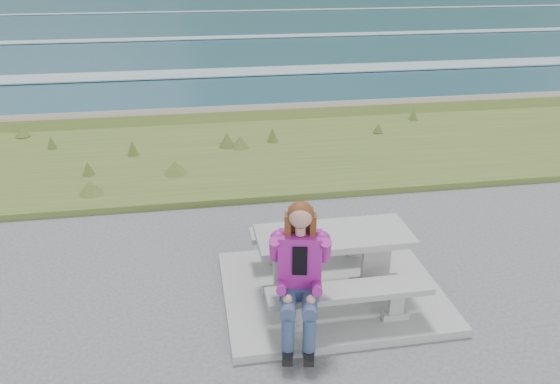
{
  "coord_description": "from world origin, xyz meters",
  "views": [
    {
      "loc": [
        -1.56,
        -5.4,
        3.85
      ],
      "look_at": [
        -0.43,
        1.2,
        0.88
      ],
      "focal_mm": 35.0,
      "sensor_mm": 36.0,
      "label": 1
    }
  ],
  "objects": [
    {
      "name": "concrete_slab",
      "position": [
        0.0,
        0.0,
        0.05
      ],
      "size": [
        2.6,
        2.1,
        0.1
      ],
      "primitive_type": "cube",
      "color": "gray",
      "rests_on": "ground"
    },
    {
      "name": "shore_drop",
      "position": [
        0.0,
        7.9,
        0.0
      ],
      "size": [
        160.0,
        0.8,
        2.2
      ],
      "primitive_type": "cube",
      "color": "brown",
      "rests_on": "ground"
    },
    {
      "name": "bench_seaward",
      "position": [
        0.0,
        0.7,
        0.45
      ],
      "size": [
        1.8,
        0.35,
        0.45
      ],
      "color": "gray",
      "rests_on": "concrete_slab"
    },
    {
      "name": "bench_landward",
      "position": [
        0.0,
        -0.7,
        0.45
      ],
      "size": [
        1.8,
        0.35,
        0.45
      ],
      "color": "gray",
      "rests_on": "concrete_slab"
    },
    {
      "name": "grass_verge",
      "position": [
        0.0,
        5.0,
        0.0
      ],
      "size": [
        160.0,
        4.5,
        0.22
      ],
      "primitive_type": "cube",
      "color": "#3F5A21",
      "rests_on": "ground"
    },
    {
      "name": "ocean",
      "position": [
        0.0,
        25.09,
        -1.74
      ],
      "size": [
        1600.0,
        1600.0,
        0.09
      ],
      "color": "#214B5D",
      "rests_on": "ground"
    },
    {
      "name": "picnic_table",
      "position": [
        0.0,
        0.0,
        0.68
      ],
      "size": [
        1.8,
        0.75,
        0.75
      ],
      "color": "gray",
      "rests_on": "concrete_slab"
    },
    {
      "name": "seated_woman",
      "position": [
        -0.58,
        -0.84,
        0.65
      ],
      "size": [
        0.57,
        0.83,
        1.5
      ],
      "rotation": [
        0.0,
        0.0,
        -0.21
      ],
      "color": "#2F4868",
      "rests_on": "concrete_slab"
    }
  ]
}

